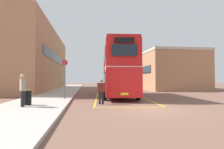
{
  "coord_description": "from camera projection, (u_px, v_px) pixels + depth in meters",
  "views": [
    {
      "loc": [
        -3.37,
        -9.99,
        1.6
      ],
      "look_at": [
        -0.84,
        9.34,
        2.1
      ],
      "focal_mm": 31.18,
      "sensor_mm": 36.0,
      "label": 1
    }
  ],
  "objects": [
    {
      "name": "bay_marking_yellow",
      "position": [
        121.0,
        99.0,
        16.29
      ],
      "size": [
        5.11,
        12.58,
        0.01
      ],
      "color": "gold",
      "rests_on": "ground"
    },
    {
      "name": "double_decker_bus",
      "position": [
        118.0,
        70.0,
        18.27
      ],
      "size": [
        3.39,
        10.44,
        4.75
      ],
      "color": "black",
      "rests_on": "ground"
    },
    {
      "name": "sidewalk_left",
      "position": [
        63.0,
        91.0,
        26.1
      ],
      "size": [
        4.0,
        57.6,
        0.14
      ],
      "primitive_type": "cube",
      "color": "#B2ADA3",
      "rests_on": "ground"
    },
    {
      "name": "ground_plane",
      "position": [
        113.0,
        92.0,
        24.57
      ],
      "size": [
        135.6,
        135.6,
        0.0
      ],
      "primitive_type": "plane",
      "color": "brown"
    },
    {
      "name": "single_deck_bus",
      "position": [
        118.0,
        79.0,
        37.33
      ],
      "size": [
        2.89,
        9.66,
        3.02
      ],
      "color": "black",
      "rests_on": "ground"
    },
    {
      "name": "pedestrian_boarding",
      "position": [
        101.0,
        90.0,
        12.62
      ],
      "size": [
        0.55,
        0.29,
        1.63
      ],
      "color": "black",
      "rests_on": "ground"
    },
    {
      "name": "litter_bin",
      "position": [
        28.0,
        97.0,
        11.11
      ],
      "size": [
        0.42,
        0.42,
        0.87
      ],
      "color": "black",
      "rests_on": "sidewalk_left"
    },
    {
      "name": "pedestrian_waiting_near",
      "position": [
        23.0,
        88.0,
        10.44
      ],
      "size": [
        0.43,
        0.54,
        1.75
      ],
      "color": "black",
      "rests_on": "sidewalk_left"
    },
    {
      "name": "bus_stop_sign",
      "position": [
        65.0,
        75.0,
        14.86
      ],
      "size": [
        0.43,
        0.13,
        2.98
      ],
      "color": "#4C4C51",
      "rests_on": "sidewalk_left"
    },
    {
      "name": "brick_building_left",
      "position": [
        34.0,
        61.0,
        30.31
      ],
      "size": [
        6.87,
        25.79,
        8.99
      ],
      "color": "#AD7A56",
      "rests_on": "ground"
    },
    {
      "name": "depot_building_right",
      "position": [
        164.0,
        71.0,
        33.01
      ],
      "size": [
        8.49,
        14.72,
        5.95
      ],
      "color": "#AD7A56",
      "rests_on": "ground"
    }
  ]
}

